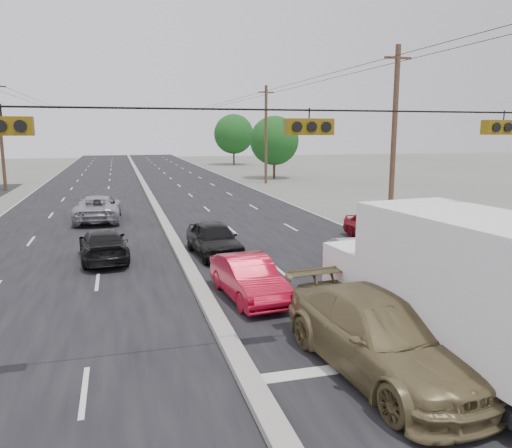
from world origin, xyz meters
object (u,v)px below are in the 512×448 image
Objects in this scene: utility_pole_right_b at (394,136)px; queue_car_e at (376,228)px; box_truck at (445,285)px; red_sedan at (248,278)px; oncoming_near at (103,245)px; tree_right_far at (234,134)px; utility_pole_right_c at (266,134)px; utility_pole_left_c at (1,134)px; oncoming_far at (98,208)px; queue_car_a at (214,239)px; tree_right_mid at (274,141)px; queue_car_b at (357,258)px; tan_sedan at (382,336)px.

utility_pole_right_b reaches higher than queue_car_e.
red_sedan is at bearing 115.80° from box_truck.
oncoming_near is at bearing 118.37° from box_truck.
utility_pole_right_b is at bearing -93.64° from tree_right_far.
utility_pole_right_c is 29.12m from queue_car_e.
utility_pole_left_c is 1.78× the size of oncoming_far.
tree_right_far is 1.93× the size of queue_car_e.
utility_pole_right_c is 31.62m from queue_car_a.
utility_pole_right_c is (0.00, 25.00, 0.00)m from utility_pole_right_b.
utility_pole_right_b is 30.11m from tree_right_mid.
queue_car_a is at bearing -110.76° from utility_pole_right_c.
utility_pole_right_c is 2.63× the size of queue_car_b.
queue_car_a is 11.56m from oncoming_far.
oncoming_near is at bearing -108.11° from tree_right_far.
queue_car_e is at bearing 33.29° from red_sedan.
utility_pole_right_c is 41.51m from box_truck.
utility_pole_right_b is 17.87m from oncoming_far.
utility_pole_right_b is at bearing 60.03° from queue_car_b.
queue_car_e is (8.20, 0.64, -0.03)m from queue_car_a.
tan_sedan is at bearing -79.71° from red_sedan.
utility_pole_left_c is 1.40× the size of tree_right_mid.
queue_car_e is 0.75× the size of oncoming_far.
utility_pole_left_c is 38.10m from red_sedan.
tree_right_mid is at bearing 69.38° from tan_sedan.
queue_car_e is at bearing -52.34° from utility_pole_left_c.
oncoming_near is at bearing 120.61° from red_sedan.
utility_pole_left_c is 1.00× the size of utility_pole_right_c.
tan_sedan is (-1.73, -0.23, -0.99)m from box_truck.
utility_pole_right_c is at bearing -96.65° from tree_right_far.
tan_sedan is 22.95m from oncoming_far.
queue_car_a is (-11.10, -4.28, -4.36)m from utility_pole_right_b.
tree_right_mid is at bearing 85.24° from utility_pole_right_b.
oncoming_near is at bearing -118.34° from tree_right_mid.
utility_pole_right_b is 25.00m from utility_pole_right_c.
utility_pole_right_b reaches higher than queue_car_b.
utility_pole_right_b is at bearing -90.00° from utility_pole_right_c.
utility_pole_left_c is 2.40× the size of red_sedan.
tree_right_mid reaches higher than box_truck.
queue_car_a reaches higher than queue_car_b.
queue_car_b is (4.72, 1.70, -0.06)m from red_sedan.
oncoming_far is (-19.74, -48.92, -4.18)m from tree_right_far.
queue_car_b is (1.41, 7.15, -1.22)m from box_truck.
red_sedan is 10.50m from queue_car_e.
utility_pole_right_b is 1.37× the size of box_truck.
queue_car_a is (-11.10, -29.28, -4.36)m from utility_pole_right_c.
oncoming_far is (-0.50, 9.89, 0.11)m from oncoming_near.
utility_pole_right_c is 33.13m from oncoming_near.
red_sedan is at bearing -108.69° from tree_right_mid.
queue_car_b is at bearing 148.56° from oncoming_near.
oncoming_near is (-6.22, 12.06, -0.19)m from tan_sedan.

